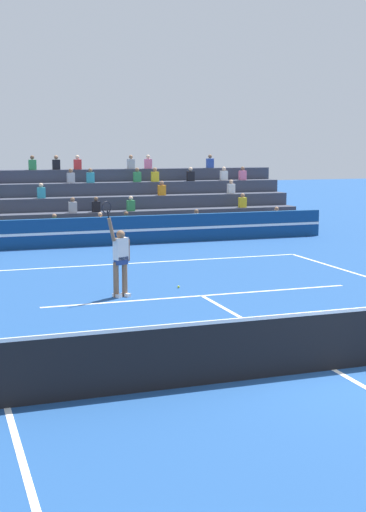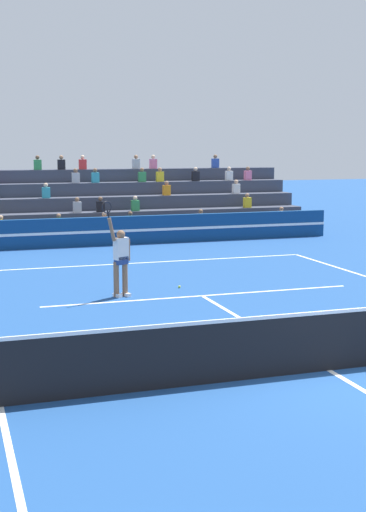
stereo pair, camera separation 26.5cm
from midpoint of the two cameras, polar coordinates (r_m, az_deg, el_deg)
The scene contains 7 objects.
ground_plane at distance 12.68m, azimuth 11.36°, elevation -8.91°, with size 120.00×120.00×0.00m, color navy.
court_lines at distance 12.68m, azimuth 11.36°, elevation -8.89°, with size 11.10×23.90×0.01m.
tennis_net at distance 12.52m, azimuth 11.44°, elevation -6.54°, with size 12.00×0.10×1.10m.
sponsor_banner_wall at distance 27.59m, azimuth -6.03°, elevation 2.01°, with size 18.00×0.26×1.10m.
bleacher_stand at distance 31.23m, azimuth -7.67°, elevation 3.65°, with size 17.82×4.75×3.38m.
tennis_player at distance 18.08m, azimuth -5.46°, elevation -0.21°, with size 0.83×0.45×2.50m.
tennis_ball at distance 19.28m, azimuth -0.75°, elevation -2.48°, with size 0.07×0.07×0.07m, color #C6DB33.
Camera 1 is at (-6.34, -10.32, 3.84)m, focal length 50.00 mm.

